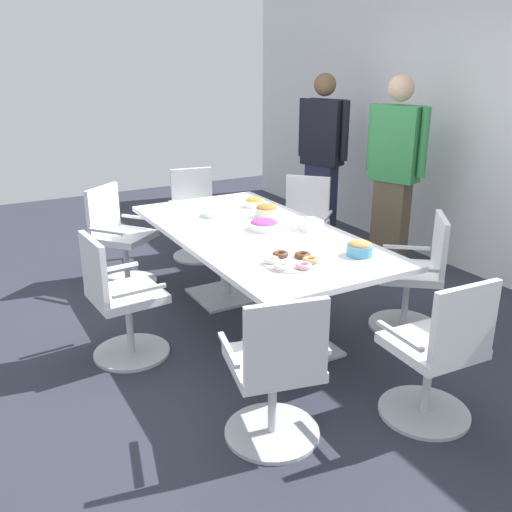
# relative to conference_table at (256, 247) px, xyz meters

# --- Properties ---
(ground_plane) EXTENTS (10.00, 10.00, 0.01)m
(ground_plane) POSITION_rel_conference_table_xyz_m (0.00, 0.00, -0.63)
(ground_plane) COLOR #2D303D
(back_wall) EXTENTS (8.00, 0.10, 2.80)m
(back_wall) POSITION_rel_conference_table_xyz_m (0.00, 2.40, 0.77)
(back_wall) COLOR white
(back_wall) RESTS_ON ground
(conference_table) EXTENTS (2.40, 1.20, 0.75)m
(conference_table) POSITION_rel_conference_table_xyz_m (0.00, 0.00, 0.00)
(conference_table) COLOR white
(conference_table) RESTS_ON ground
(office_chair_0) EXTENTS (0.76, 0.76, 0.91)m
(office_chair_0) POSITION_rel_conference_table_xyz_m (-0.79, 0.97, -0.22)
(office_chair_0) COLOR silver
(office_chair_0) RESTS_ON ground
(office_chair_1) EXTENTS (0.62, 0.62, 0.91)m
(office_chair_1) POSITION_rel_conference_table_xyz_m (-1.67, 0.21, -0.22)
(office_chair_1) COLOR silver
(office_chair_1) RESTS_ON ground
(office_chair_2) EXTENTS (0.76, 0.76, 0.91)m
(office_chair_2) POSITION_rel_conference_table_xyz_m (-1.30, -0.71, -0.22)
(office_chair_2) COLOR silver
(office_chair_2) RESTS_ON ground
(office_chair_3) EXTENTS (0.58, 0.58, 0.91)m
(office_chair_3) POSITION_rel_conference_table_xyz_m (0.05, -1.10, -0.22)
(office_chair_3) COLOR silver
(office_chair_3) RESTS_ON ground
(office_chair_4) EXTENTS (0.64, 0.64, 0.91)m
(office_chair_4) POSITION_rel_conference_table_xyz_m (1.37, -0.64, -0.22)
(office_chair_4) COLOR silver
(office_chair_4) RESTS_ON ground
(office_chair_5) EXTENTS (0.57, 0.57, 0.91)m
(office_chair_5) POSITION_rel_conference_table_xyz_m (1.65, 0.26, -0.22)
(office_chair_5) COLOR silver
(office_chair_5) RESTS_ON ground
(office_chair_6) EXTENTS (0.76, 0.76, 0.91)m
(office_chair_6) POSITION_rel_conference_table_xyz_m (0.71, 1.00, -0.22)
(office_chair_6) COLOR silver
(office_chair_6) RESTS_ON ground
(person_standing_0) EXTENTS (0.59, 0.38, 1.85)m
(person_standing_0) POSITION_rel_conference_table_xyz_m (-1.46, 1.66, 0.35)
(person_standing_0) COLOR #232842
(person_standing_0) RESTS_ON ground
(person_standing_1) EXTENTS (0.60, 0.36, 1.86)m
(person_standing_1) POSITION_rel_conference_table_xyz_m (-0.40, 1.74, 0.36)
(person_standing_1) COLOR brown
(person_standing_1) RESTS_ON ground
(snack_bowl_chips_orange) EXTENTS (0.17, 0.17, 0.09)m
(snack_bowl_chips_orange) POSITION_rel_conference_table_xyz_m (-0.65, 0.35, 0.17)
(snack_bowl_chips_orange) COLOR white
(snack_bowl_chips_orange) RESTS_ON conference_table
(snack_bowl_cookies) EXTENTS (0.18, 0.18, 0.11)m
(snack_bowl_cookies) POSITION_rel_conference_table_xyz_m (0.82, 0.35, 0.18)
(snack_bowl_cookies) COLOR #4C9EC6
(snack_bowl_cookies) RESTS_ON conference_table
(snack_bowl_pretzels) EXTENTS (0.19, 0.19, 0.12)m
(snack_bowl_pretzels) POSITION_rel_conference_table_xyz_m (-0.31, 0.27, 0.18)
(snack_bowl_pretzels) COLOR beige
(snack_bowl_pretzels) RESTS_ON conference_table
(snack_bowl_candy_mix) EXTENTS (0.24, 0.24, 0.08)m
(snack_bowl_candy_mix) POSITION_rel_conference_table_xyz_m (-0.01, 0.08, 0.17)
(snack_bowl_candy_mix) COLOR white
(snack_bowl_candy_mix) RESTS_ON conference_table
(donut_platter) EXTENTS (0.36, 0.35, 0.04)m
(donut_platter) POSITION_rel_conference_table_xyz_m (0.73, -0.15, 0.14)
(donut_platter) COLOR white
(donut_platter) RESTS_ON conference_table
(plate_stack) EXTENTS (0.19, 0.19, 0.04)m
(plate_stack) POSITION_rel_conference_table_xyz_m (-0.56, -0.10, 0.15)
(plate_stack) COLOR white
(plate_stack) RESTS_ON conference_table
(napkin_pile) EXTENTS (0.16, 0.16, 0.08)m
(napkin_pile) POSITION_rel_conference_table_xyz_m (0.16, 0.39, 0.17)
(napkin_pile) COLOR white
(napkin_pile) RESTS_ON conference_table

